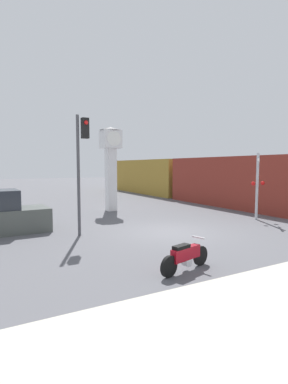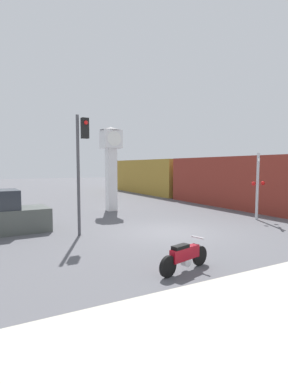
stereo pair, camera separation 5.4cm
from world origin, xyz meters
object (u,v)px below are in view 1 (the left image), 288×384
Objects in this scene: motorcycle at (186,256)px; clock_tower at (111,156)px; railroad_crossing_signal at (257,183)px; traffic_light at (81,154)px; freight_train at (184,179)px.

clock_tower is (2.41, 10.97, 3.02)m from motorcycle.
railroad_crossing_signal is (7.86, 4.45, 1.49)m from motorcycle.
railroad_crossing_signal reaches higher than motorcycle.
clock_tower is 8.63m from railroad_crossing_signal.
traffic_light is (-1.13, 5.36, 2.85)m from motorcycle.
traffic_light reaches higher than motorcycle.
railroad_crossing_signal is at bearing -5.77° from traffic_light.
freight_train is (10.78, 14.76, 1.30)m from motorcycle.
motorcycle is at bearing -78.06° from traffic_light.
clock_tower reaches higher than railroad_crossing_signal.
motorcycle is 0.38× the size of traffic_light.
motorcycle is at bearing -102.42° from clock_tower.
clock_tower reaches higher than freight_train.
clock_tower is 9.34m from freight_train.
freight_train is at bearing 38.27° from traffic_light.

